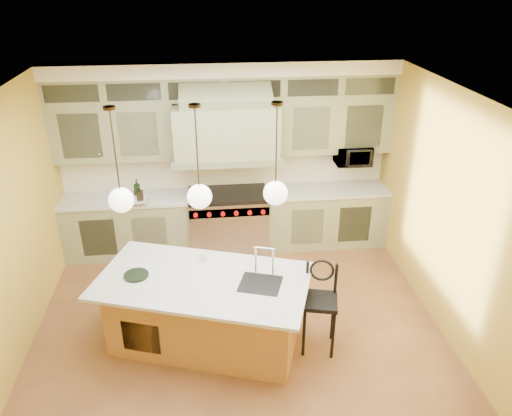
{
  "coord_description": "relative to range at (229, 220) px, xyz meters",
  "views": [
    {
      "loc": [
        -0.33,
        -4.81,
        4.09
      ],
      "look_at": [
        0.28,
        0.7,
        1.38
      ],
      "focal_mm": 35.0,
      "sensor_mm": 36.0,
      "label": 1
    }
  ],
  "objects": [
    {
      "name": "floor",
      "position": [
        0.0,
        -2.14,
        -0.49
      ],
      "size": [
        5.0,
        5.0,
        0.0
      ],
      "primitive_type": "plane",
      "color": "brown",
      "rests_on": "ground"
    },
    {
      "name": "ceiling",
      "position": [
        0.0,
        -2.14,
        2.41
      ],
      "size": [
        5.0,
        5.0,
        0.0
      ],
      "primitive_type": "plane",
      "rotation": [
        3.14,
        0.0,
        0.0
      ],
      "color": "white",
      "rests_on": "wall_back"
    },
    {
      "name": "wall_back",
      "position": [
        0.0,
        0.36,
        0.96
      ],
      "size": [
        5.0,
        0.0,
        5.0
      ],
      "primitive_type": "plane",
      "rotation": [
        1.57,
        0.0,
        0.0
      ],
      "color": "gold",
      "rests_on": "ground"
    },
    {
      "name": "wall_front",
      "position": [
        0.0,
        -4.64,
        0.96
      ],
      "size": [
        5.0,
        0.0,
        5.0
      ],
      "primitive_type": "plane",
      "rotation": [
        -1.57,
        0.0,
        0.0
      ],
      "color": "gold",
      "rests_on": "ground"
    },
    {
      "name": "wall_left",
      "position": [
        -2.5,
        -2.14,
        0.96
      ],
      "size": [
        0.0,
        5.0,
        5.0
      ],
      "primitive_type": "plane",
      "rotation": [
        1.57,
        0.0,
        1.57
      ],
      "color": "gold",
      "rests_on": "ground"
    },
    {
      "name": "wall_right",
      "position": [
        2.5,
        -2.14,
        0.96
      ],
      "size": [
        0.0,
        5.0,
        5.0
      ],
      "primitive_type": "plane",
      "rotation": [
        1.57,
        0.0,
        -1.57
      ],
      "color": "gold",
      "rests_on": "ground"
    },
    {
      "name": "back_cabinetry",
      "position": [
        0.0,
        0.09,
        0.94
      ],
      "size": [
        5.0,
        0.77,
        2.9
      ],
      "color": "gray",
      "rests_on": "floor"
    },
    {
      "name": "range",
      "position": [
        0.0,
        0.0,
        0.0
      ],
      "size": [
        1.2,
        0.74,
        0.96
      ],
      "color": "silver",
      "rests_on": "floor"
    },
    {
      "name": "kitchen_island",
      "position": [
        -0.4,
        -2.2,
        -0.01
      ],
      "size": [
        2.63,
        1.94,
        1.35
      ],
      "rotation": [
        0.0,
        0.0,
        -0.32
      ],
      "color": "#A46A3A",
      "rests_on": "floor"
    },
    {
      "name": "counter_stool",
      "position": [
        0.91,
        -2.41,
        0.14
      ],
      "size": [
        0.47,
        0.47,
        1.11
      ],
      "rotation": [
        0.0,
        0.0,
        -0.24
      ],
      "color": "black",
      "rests_on": "floor"
    },
    {
      "name": "microwave",
      "position": [
        1.95,
        0.11,
        0.96
      ],
      "size": [
        0.54,
        0.37,
        0.3
      ],
      "primitive_type": "imported",
      "color": "black",
      "rests_on": "back_cabinetry"
    },
    {
      "name": "oil_bottle_a",
      "position": [
        -1.35,
        0.01,
        0.6
      ],
      "size": [
        0.12,
        0.12,
        0.29
      ],
      "primitive_type": "imported",
      "rotation": [
        0.0,
        0.0,
        0.12
      ],
      "color": "black",
      "rests_on": "back_cabinetry"
    },
    {
      "name": "oil_bottle_b",
      "position": [
        -1.3,
        -0.09,
        0.56
      ],
      "size": [
        0.1,
        0.1,
        0.21
      ],
      "primitive_type": "imported",
      "rotation": [
        0.0,
        0.0,
        0.06
      ],
      "color": "black",
      "rests_on": "back_cabinetry"
    },
    {
      "name": "fruit_bowl",
      "position": [
        -1.3,
        -0.22,
        0.49
      ],
      "size": [
        0.31,
        0.31,
        0.08
      ],
      "primitive_type": "imported",
      "rotation": [
        0.0,
        0.0,
        0.02
      ],
      "color": "beige",
      "rests_on": "back_cabinetry"
    },
    {
      "name": "cup",
      "position": [
        -0.39,
        -1.82,
        0.49
      ],
      "size": [
        0.11,
        0.11,
        0.1
      ],
      "primitive_type": "imported",
      "rotation": [
        0.0,
        0.0,
        -0.05
      ],
      "color": "white",
      "rests_on": "kitchen_island"
    },
    {
      "name": "pendant_left",
      "position": [
        -1.2,
        -2.2,
        1.46
      ],
      "size": [
        0.26,
        0.26,
        1.11
      ],
      "color": "#2D2319",
      "rests_on": "ceiling"
    },
    {
      "name": "pendant_center",
      "position": [
        -0.4,
        -2.2,
        1.46
      ],
      "size": [
        0.26,
        0.26,
        1.11
      ],
      "color": "#2D2319",
      "rests_on": "ceiling"
    },
    {
      "name": "pendant_right",
      "position": [
        0.4,
        -2.2,
        1.46
      ],
      "size": [
        0.26,
        0.26,
        1.11
      ],
      "color": "#2D2319",
      "rests_on": "ceiling"
    }
  ]
}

